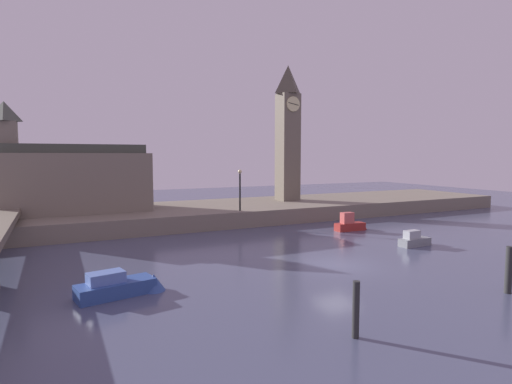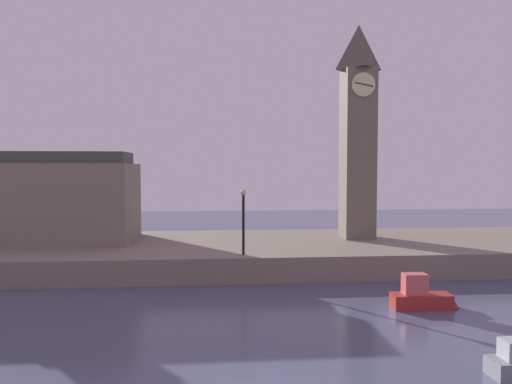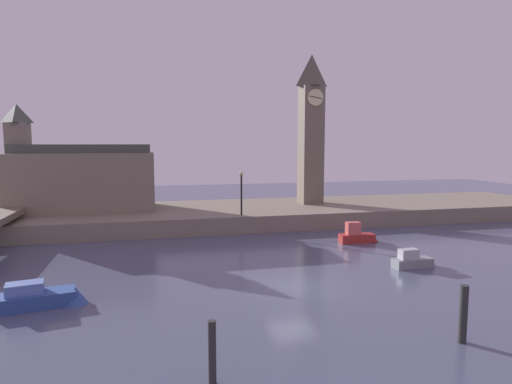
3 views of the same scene
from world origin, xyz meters
The scene contains 10 objects.
ground_plane centered at (0.00, 0.00, 0.00)m, with size 120.00×120.00×0.00m, color #474C66.
far_embankment centered at (0.00, 20.00, 0.75)m, with size 70.00×12.00×1.50m, color slate.
clock_tower centered at (8.89, 21.04, 9.42)m, with size 2.40×2.44×15.30m.
parliament_hall centered at (-13.84, 21.34, 4.57)m, with size 12.82×6.17×9.78m.
streetlamp centered at (0.26, 15.10, 3.91)m, with size 0.36×0.36×3.86m.
mooring_post_left centered at (-5.57, -8.55, 1.07)m, with size 0.26×0.26×2.13m, color #2B2B2B.
mooring_post_right centered at (4.34, -7.89, 1.15)m, with size 0.33×0.33×2.30m, color #2B2B2B.
boat_cruiser_grey centered at (8.69, 1.79, 0.42)m, with size 2.95×0.99×1.18m.
boat_tour_blue centered at (-12.49, 0.07, 0.45)m, with size 4.41×2.03×1.28m.
boat_dinghy_red centered at (8.42, 8.94, 0.53)m, with size 3.22×1.10×1.64m.
Camera 3 is at (-7.30, -21.78, 7.75)m, focal length 30.43 mm.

